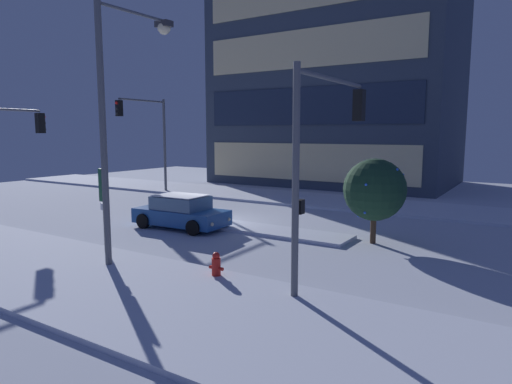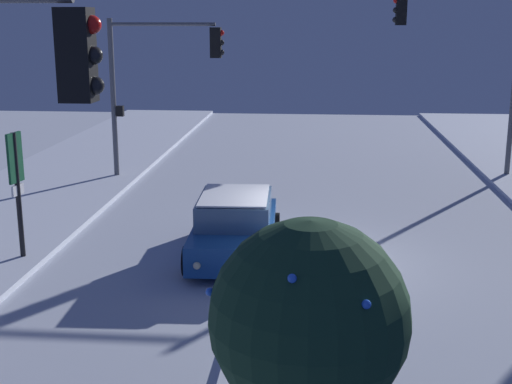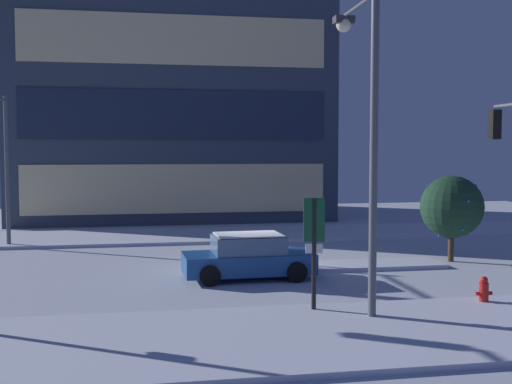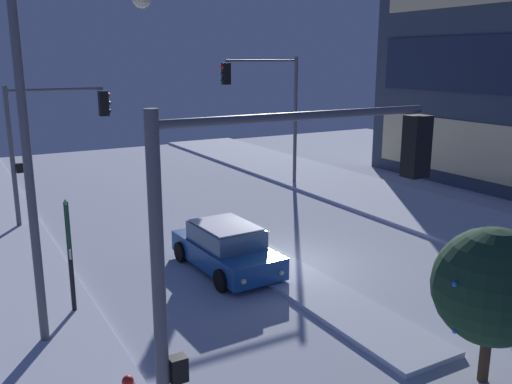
{
  "view_description": "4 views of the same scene",
  "coord_description": "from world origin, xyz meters",
  "px_view_note": "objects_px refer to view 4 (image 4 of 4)",
  "views": [
    {
      "loc": [
        12.94,
        -16.62,
        4.25
      ],
      "look_at": [
        3.42,
        -1.53,
        1.87
      ],
      "focal_mm": 31.29,
      "sensor_mm": 36.0,
      "label": 1
    },
    {
      "loc": [
        15.39,
        0.1,
        5.51
      ],
      "look_at": [
        2.12,
        -1.05,
        2.2
      ],
      "focal_mm": 49.06,
      "sensor_mm": 36.0,
      "label": 2
    },
    {
      "loc": [
        -3.92,
        -22.54,
        4.28
      ],
      "look_at": [
        -0.15,
        -1.82,
        2.88
      ],
      "focal_mm": 45.09,
      "sensor_mm": 36.0,
      "label": 3
    },
    {
      "loc": [
        14.32,
        -9.08,
        6.5
      ],
      "look_at": [
        0.05,
        -0.95,
        2.52
      ],
      "focal_mm": 38.75,
      "sensor_mm": 36.0,
      "label": 4
    }
  ],
  "objects_px": {
    "traffic_light_corner_near_left": "(53,130)",
    "traffic_light_corner_far_left": "(268,98)",
    "traffic_light_corner_near_right": "(281,232)",
    "parking_info_sign": "(69,244)",
    "car_near": "(226,248)",
    "decorated_tree_median": "(492,287)",
    "street_lamp_arched": "(62,115)"
  },
  "relations": [
    {
      "from": "car_near",
      "to": "traffic_light_corner_near_left",
      "type": "distance_m",
      "value": 9.15
    },
    {
      "from": "traffic_light_corner_near_left",
      "to": "traffic_light_corner_far_left",
      "type": "bearing_deg",
      "value": 7.25
    },
    {
      "from": "traffic_light_corner_near_left",
      "to": "car_near",
      "type": "bearing_deg",
      "value": -65.52
    },
    {
      "from": "car_near",
      "to": "decorated_tree_median",
      "type": "xyz_separation_m",
      "value": [
        8.17,
        1.83,
        1.38
      ]
    },
    {
      "from": "parking_info_sign",
      "to": "car_near",
      "type": "bearing_deg",
      "value": 18.49
    },
    {
      "from": "traffic_light_corner_far_left",
      "to": "car_near",
      "type": "bearing_deg",
      "value": 52.6
    },
    {
      "from": "traffic_light_corner_near_left",
      "to": "traffic_light_corner_far_left",
      "type": "relative_size",
      "value": 0.84
    },
    {
      "from": "traffic_light_corner_near_right",
      "to": "traffic_light_corner_far_left",
      "type": "distance_m",
      "value": 20.35
    },
    {
      "from": "traffic_light_corner_near_left",
      "to": "decorated_tree_median",
      "type": "bearing_deg",
      "value": -71.35
    },
    {
      "from": "traffic_light_corner_far_left",
      "to": "street_lamp_arched",
      "type": "bearing_deg",
      "value": 43.3
    },
    {
      "from": "car_near",
      "to": "traffic_light_corner_near_right",
      "type": "bearing_deg",
      "value": -23.38
    },
    {
      "from": "car_near",
      "to": "traffic_light_corner_near_right",
      "type": "distance_m",
      "value": 9.59
    },
    {
      "from": "parking_info_sign",
      "to": "decorated_tree_median",
      "type": "bearing_deg",
      "value": -39.33
    },
    {
      "from": "traffic_light_corner_far_left",
      "to": "decorated_tree_median",
      "type": "relative_size",
      "value": 2.0
    },
    {
      "from": "street_lamp_arched",
      "to": "parking_info_sign",
      "type": "height_order",
      "value": "street_lamp_arched"
    },
    {
      "from": "car_near",
      "to": "street_lamp_arched",
      "type": "distance_m",
      "value": 7.13
    },
    {
      "from": "traffic_light_corner_near_left",
      "to": "street_lamp_arched",
      "type": "height_order",
      "value": "street_lamp_arched"
    },
    {
      "from": "traffic_light_corner_near_right",
      "to": "traffic_light_corner_far_left",
      "type": "xyz_separation_m",
      "value": [
        -17.55,
        10.3,
        0.48
      ]
    },
    {
      "from": "street_lamp_arched",
      "to": "decorated_tree_median",
      "type": "height_order",
      "value": "street_lamp_arched"
    },
    {
      "from": "car_near",
      "to": "traffic_light_corner_far_left",
      "type": "bearing_deg",
      "value": 140.6
    },
    {
      "from": "traffic_light_corner_near_right",
      "to": "parking_info_sign",
      "type": "relative_size",
      "value": 1.95
    },
    {
      "from": "traffic_light_corner_far_left",
      "to": "parking_info_sign",
      "type": "bearing_deg",
      "value": 40.31
    },
    {
      "from": "parking_info_sign",
      "to": "decorated_tree_median",
      "type": "distance_m",
      "value": 9.89
    },
    {
      "from": "street_lamp_arched",
      "to": "traffic_light_corner_near_right",
      "type": "bearing_deg",
      "value": -72.65
    },
    {
      "from": "traffic_light_corner_near_right",
      "to": "traffic_light_corner_far_left",
      "type": "height_order",
      "value": "traffic_light_corner_far_left"
    },
    {
      "from": "traffic_light_corner_near_left",
      "to": "parking_info_sign",
      "type": "distance_m",
      "value": 9.03
    },
    {
      "from": "traffic_light_corner_near_left",
      "to": "traffic_light_corner_far_left",
      "type": "xyz_separation_m",
      "value": [
        -1.35,
        10.6,
        0.78
      ]
    },
    {
      "from": "parking_info_sign",
      "to": "street_lamp_arched",
      "type": "bearing_deg",
      "value": -88.9
    },
    {
      "from": "car_near",
      "to": "traffic_light_corner_near_right",
      "type": "xyz_separation_m",
      "value": [
        8.36,
        -3.27,
        3.38
      ]
    },
    {
      "from": "car_near",
      "to": "street_lamp_arched",
      "type": "xyz_separation_m",
      "value": [
        2.16,
        -5.02,
        4.58
      ]
    },
    {
      "from": "street_lamp_arched",
      "to": "parking_info_sign",
      "type": "distance_m",
      "value": 3.58
    },
    {
      "from": "traffic_light_corner_near_right",
      "to": "traffic_light_corner_near_left",
      "type": "xyz_separation_m",
      "value": [
        -16.2,
        -0.3,
        -0.3
      ]
    }
  ]
}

